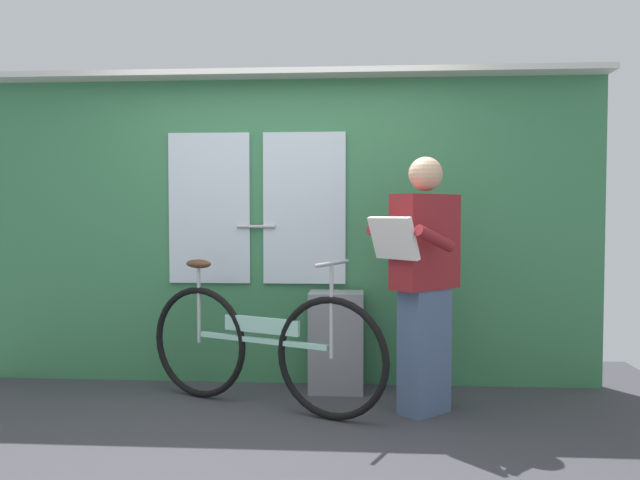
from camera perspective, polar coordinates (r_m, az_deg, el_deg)
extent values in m
cube|color=#38383D|center=(3.63, -5.70, -18.11)|extent=(5.57, 4.09, 0.04)
cube|color=#387A4C|center=(4.63, -3.23, 0.70)|extent=(4.57, 0.08, 2.22)
cube|color=silver|center=(4.68, -10.02, 2.86)|extent=(0.60, 0.02, 1.10)
cube|color=silver|center=(4.56, -1.44, 2.91)|extent=(0.60, 0.02, 1.10)
cylinder|color=#B2B2B7|center=(4.59, -5.82, 1.23)|extent=(0.28, 0.02, 0.02)
cube|color=silver|center=(4.64, -3.42, 14.78)|extent=(4.57, 0.28, 0.04)
torus|color=black|center=(3.86, 1.05, -10.69)|extent=(0.71, 0.35, 0.75)
torus|color=black|center=(4.39, -10.92, -9.11)|extent=(0.71, 0.35, 0.75)
cube|color=#9EDBC6|center=(4.09, -5.34, -9.08)|extent=(0.89, 0.42, 0.03)
cube|color=#9EDBC6|center=(4.07, -5.35, -7.71)|extent=(0.52, 0.25, 0.10)
cylinder|color=#B7B7BC|center=(4.35, -10.95, -5.65)|extent=(0.02, 0.02, 0.53)
ellipsoid|color=brown|center=(4.32, -10.98, -2.14)|extent=(0.22, 0.16, 0.06)
cylinder|color=#B7B7BC|center=(3.80, 1.05, -6.47)|extent=(0.02, 0.02, 0.57)
cylinder|color=#B7B7BC|center=(3.77, 1.05, -2.15)|extent=(0.20, 0.41, 0.02)
cube|color=slate|center=(4.03, 9.46, -9.92)|extent=(0.35, 0.34, 0.78)
cube|color=maroon|center=(3.94, 9.53, -0.16)|extent=(0.46, 0.44, 0.59)
sphere|color=tan|center=(3.95, 9.58, 5.94)|extent=(0.21, 0.21, 0.21)
cube|color=silver|center=(3.74, 6.68, 0.17)|extent=(0.31, 0.32, 0.26)
cylinder|color=maroon|center=(3.71, 10.38, 0.13)|extent=(0.27, 0.26, 0.17)
cylinder|color=maroon|center=(3.98, 6.06, 0.31)|extent=(0.27, 0.26, 0.17)
cube|color=gray|center=(4.47, 1.49, -9.20)|extent=(0.38, 0.28, 0.70)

